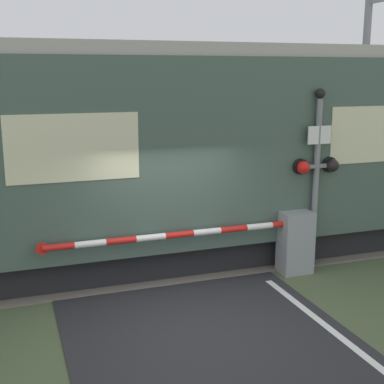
% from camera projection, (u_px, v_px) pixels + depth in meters
% --- Properties ---
extents(ground_plane, '(80.00, 80.00, 0.00)m').
position_uv_depth(ground_plane, '(195.00, 320.00, 8.28)').
color(ground_plane, '#475638').
extents(track_bed, '(36.00, 3.20, 0.13)m').
position_uv_depth(track_bed, '(147.00, 257.00, 11.04)').
color(track_bed, '#666056').
rests_on(track_bed, ground_plane).
extents(train, '(21.30, 3.12, 4.26)m').
position_uv_depth(train, '(331.00, 144.00, 11.95)').
color(train, black).
rests_on(train, ground_plane).
extents(crossing_barrier, '(5.03, 0.44, 1.19)m').
position_uv_depth(crossing_barrier, '(279.00, 241.00, 10.00)').
color(crossing_barrier, gray).
rests_on(crossing_barrier, ground_plane).
extents(signal_post, '(0.93, 0.26, 3.46)m').
position_uv_depth(signal_post, '(317.00, 169.00, 10.02)').
color(signal_post, gray).
rests_on(signal_post, ground_plane).
extents(catenary_pole, '(0.20, 1.90, 5.94)m').
position_uv_depth(catenary_pole, '(364.00, 96.00, 14.57)').
color(catenary_pole, slate).
rests_on(catenary_pole, ground_plane).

